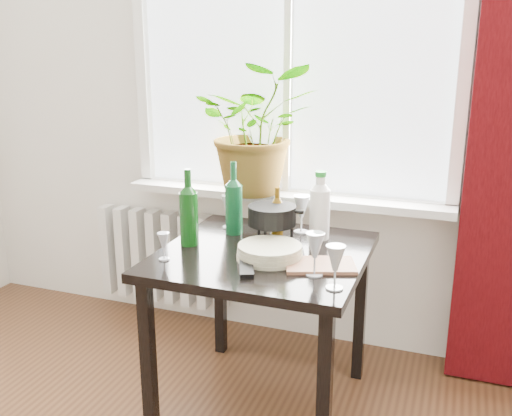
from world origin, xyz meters
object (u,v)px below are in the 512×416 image
(wine_bottle_left, at_px, (189,207))
(wineglass_front_right, at_px, (315,254))
(wineglass_back_left, at_px, (229,211))
(fondue_pot, at_px, (272,224))
(radiator, at_px, (163,257))
(wineglass_front_left, at_px, (164,246))
(wineglass_back_center, at_px, (301,214))
(cutting_board, at_px, (320,265))
(wine_bottle_right, at_px, (234,198))
(bottle_amber, at_px, (277,212))
(table, at_px, (263,271))
(cleaning_bottle, at_px, (320,204))
(potted_plant, at_px, (257,129))
(wineglass_far_right, at_px, (335,267))
(tv_remote, at_px, (246,268))
(plate_stack, at_px, (270,252))

(wine_bottle_left, xyz_separation_m, wineglass_front_right, (0.60, -0.15, -0.09))
(wineglass_back_left, height_order, fondue_pot, fondue_pot)
(radiator, relative_size, wineglass_front_left, 6.90)
(wineglass_back_center, relative_size, cutting_board, 0.67)
(wine_bottle_right, bearing_deg, bottle_amber, 3.60)
(table, xyz_separation_m, cleaning_bottle, (0.18, 0.24, 0.25))
(table, distance_m, bottle_amber, 0.28)
(potted_plant, height_order, wineglass_back_left, potted_plant)
(wineglass_far_right, bearing_deg, tv_remote, 171.17)
(wineglass_front_right, distance_m, wineglass_front_left, 0.62)
(table, xyz_separation_m, fondue_pot, (-0.01, 0.13, 0.17))
(wine_bottle_left, relative_size, cutting_board, 1.27)
(bottle_amber, bearing_deg, table, -89.21)
(wineglass_front_right, bearing_deg, tv_remote, -170.75)
(table, bearing_deg, potted_plant, 112.40)
(cleaning_bottle, bearing_deg, table, -126.49)
(potted_plant, height_order, tv_remote, potted_plant)
(bottle_amber, relative_size, wineglass_back_center, 1.29)
(table, xyz_separation_m, potted_plant, (-0.23, 0.55, 0.53))
(potted_plant, relative_size, cleaning_bottle, 2.08)
(plate_stack, distance_m, cutting_board, 0.22)
(wine_bottle_left, xyz_separation_m, wineglass_front_left, (-0.01, -0.20, -0.11))
(wineglass_back_center, bearing_deg, plate_stack, -94.01)
(plate_stack, height_order, cutting_board, plate_stack)
(wineglass_front_right, bearing_deg, radiator, 143.98)
(wineglass_front_right, height_order, wineglass_front_left, wineglass_front_right)
(wine_bottle_right, height_order, tv_remote, wine_bottle_right)
(bottle_amber, bearing_deg, radiator, 152.73)
(cleaning_bottle, bearing_deg, fondue_pot, -148.41)
(potted_plant, height_order, wineglass_back_center, potted_plant)
(radiator, xyz_separation_m, wineglass_front_right, (1.12, -0.81, 0.45))
(cleaning_bottle, bearing_deg, wine_bottle_right, -170.69)
(radiator, xyz_separation_m, wineglass_far_right, (1.22, -0.91, 0.44))
(wineglass_front_right, bearing_deg, wineglass_back_center, 111.29)
(wineglass_front_right, bearing_deg, cutting_board, 89.38)
(wineglass_far_right, xyz_separation_m, wineglass_back_center, (-0.29, 0.58, 0.01))
(wineglass_front_left, bearing_deg, plate_stack, 21.65)
(table, relative_size, wine_bottle_left, 2.48)
(wine_bottle_right, height_order, bottle_amber, wine_bottle_right)
(wine_bottle_right, relative_size, wineglass_back_center, 1.88)
(plate_stack, bearing_deg, fondue_pot, 106.30)
(radiator, distance_m, wine_bottle_right, 0.95)
(table, height_order, cutting_board, cutting_board)
(wineglass_back_left, xyz_separation_m, fondue_pot, (0.26, -0.12, 0.00))
(wineglass_back_left, height_order, wineglass_front_left, wineglass_back_left)
(wine_bottle_right, height_order, wineglass_front_left, wine_bottle_right)
(wineglass_far_right, bearing_deg, wineglass_front_right, 135.40)
(radiator, relative_size, cutting_board, 2.96)
(potted_plant, height_order, plate_stack, potted_plant)
(cleaning_bottle, xyz_separation_m, plate_stack, (-0.13, -0.32, -0.13))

